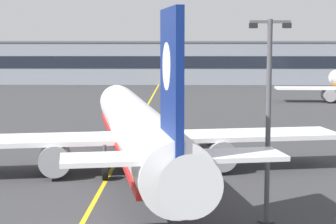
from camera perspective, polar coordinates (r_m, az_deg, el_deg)
taxiway_centreline at (r=60.48m, az=-3.90°, el=-2.86°), size 1.71×180.00×0.01m
airliner_foreground at (r=45.65m, az=-2.91°, el=-1.68°), size 32.35×41.33×11.65m
apron_lamp_post at (r=33.26m, az=9.49°, el=-0.49°), size 2.24×0.90×11.20m
safety_cone_by_nose_gear at (r=62.55m, az=-0.32°, el=-2.29°), size 0.44×0.44×0.55m
terminal_building at (r=147.08m, az=-3.73°, el=4.74°), size 116.73×12.40×10.25m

